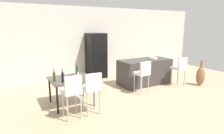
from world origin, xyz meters
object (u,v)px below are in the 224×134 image
object	(u,v)px
wine_glass_left	(78,73)
wine_glass_right	(74,71)
refrigerator	(96,56)
dining_table	(71,81)
dining_chair_near	(72,90)
wine_bottle_far	(54,76)
potted_plant	(144,64)
wine_glass_middle	(66,72)
wine_bottle_end	(63,77)
floor_vase	(200,76)
bar_chair_left	(143,72)
bar_chair_middle	(180,67)
fruit_bowl	(154,58)
dining_chair_far	(92,87)
wine_bottle_inner	(77,70)
kitchen_island	(145,72)

from	to	relation	value
wine_glass_left	wine_glass_right	distance (m)	0.25
refrigerator	dining_table	bearing A→B (deg)	-128.26
dining_chair_near	wine_bottle_far	world-z (taller)	wine_bottle_far
wine_bottle_far	potted_plant	size ratio (longest dim) A/B	0.61
wine_bottle_far	wine_glass_middle	size ratio (longest dim) A/B	1.93
wine_glass_right	wine_bottle_end	bearing A→B (deg)	-132.59
floor_vase	wine_glass_left	bearing A→B (deg)	172.27
bar_chair_left	wine_glass_right	size ratio (longest dim) A/B	6.03
bar_chair_middle	dining_chair_near	bearing A→B (deg)	-171.99
dining_table	refrigerator	bearing A→B (deg)	51.74
wine_bottle_end	fruit_bowl	bearing A→B (deg)	11.39
bar_chair_left	refrigerator	size ratio (longest dim) A/B	0.57
dining_table	bar_chair_middle	bearing A→B (deg)	-4.07
dining_chair_far	wine_glass_left	distance (m)	0.87
wine_bottle_inner	potted_plant	size ratio (longest dim) A/B	0.53
bar_chair_middle	dining_chair_far	size ratio (longest dim) A/B	1.00
wine_bottle_end	wine_glass_left	xyz separation A→B (m)	(0.49, 0.26, -0.01)
wine_bottle_far	wine_glass_right	size ratio (longest dim) A/B	1.93
bar_chair_left	wine_bottle_inner	xyz separation A→B (m)	(-1.94, 0.66, 0.16)
dining_chair_far	wine_bottle_inner	bearing A→B (deg)	87.22
wine_bottle_end	floor_vase	distance (m)	4.95
bar_chair_middle	potted_plant	bearing A→B (deg)	80.50
wine_bottle_inner	wine_glass_left	world-z (taller)	wine_bottle_inner
wine_bottle_far	refrigerator	xyz separation A→B (m)	(2.26, 2.37, 0.05)
dining_table	dining_chair_near	bearing A→B (deg)	-105.91
wine_glass_left	floor_vase	bearing A→B (deg)	-7.73
dining_chair_far	fruit_bowl	xyz separation A→B (m)	(3.06, 1.32, 0.26)
wine_glass_right	wine_bottle_inner	bearing A→B (deg)	46.70
wine_glass_left	potted_plant	size ratio (longest dim) A/B	0.31
bar_chair_left	floor_vase	distance (m)	2.42
bar_chair_left	wine_bottle_far	xyz separation A→B (m)	(-2.70, 0.19, 0.17)
wine_glass_middle	wine_bottle_inner	bearing A→B (deg)	17.44
kitchen_island	wine_glass_left	xyz separation A→B (m)	(-2.77, -0.55, 0.40)
bar_chair_middle	wine_bottle_end	bearing A→B (deg)	179.82
dining_table	wine_glass_left	distance (m)	0.28
wine_bottle_inner	fruit_bowl	bearing A→B (deg)	1.53
kitchen_island	wine_glass_left	bearing A→B (deg)	-168.82
wine_glass_middle	fruit_bowl	world-z (taller)	fruit_bowl
dining_chair_far	wine_glass_left	size ratio (longest dim) A/B	6.03
refrigerator	floor_vase	world-z (taller)	refrigerator
bar_chair_middle	wine_bottle_end	size ratio (longest dim) A/B	3.12
dining_chair_far	potted_plant	xyz separation A→B (m)	(4.08, 3.14, -0.38)
dining_chair_near	wine_glass_middle	size ratio (longest dim) A/B	6.03
dining_table	potted_plant	bearing A→B (deg)	27.79
dining_table	fruit_bowl	world-z (taller)	fruit_bowl
potted_plant	kitchen_island	bearing A→B (deg)	-127.88
kitchen_island	wine_bottle_inner	size ratio (longest dim) A/B	6.62
wine_bottle_end	wine_glass_middle	xyz separation A→B (m)	(0.24, 0.53, -0.01)
dining_chair_near	refrigerator	size ratio (longest dim) A/B	0.57
dining_table	wine_bottle_inner	distance (m)	0.52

